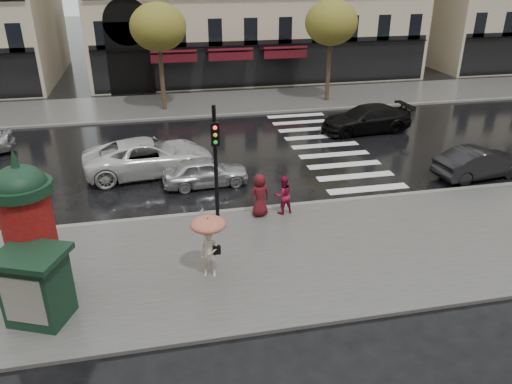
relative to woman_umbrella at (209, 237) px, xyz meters
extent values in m
plane|color=black|center=(1.42, 1.17, -1.46)|extent=(160.00, 160.00, 0.00)
cube|color=#474744|center=(1.42, 0.67, -1.40)|extent=(90.00, 7.00, 0.12)
cube|color=#474744|center=(1.42, 20.17, -1.40)|extent=(90.00, 6.00, 0.12)
cube|color=slate|center=(1.42, 4.17, -1.39)|extent=(90.00, 0.25, 0.14)
cube|color=slate|center=(1.42, 17.17, -1.39)|extent=(90.00, 0.25, 0.14)
cube|color=silver|center=(7.42, 10.77, -1.45)|extent=(3.60, 11.75, 0.01)
cylinder|color=#38281C|center=(-0.58, 19.17, 1.14)|extent=(0.28, 0.28, 5.20)
ellipsoid|color=#5C611E|center=(-0.58, 19.17, 3.74)|extent=(3.40, 3.40, 2.89)
cylinder|color=#38281C|center=(10.42, 19.17, 1.14)|extent=(0.28, 0.28, 5.20)
ellipsoid|color=#5C611E|center=(10.42, 19.17, 3.74)|extent=(3.40, 3.40, 2.89)
imported|color=beige|center=(0.00, 0.00, -0.58)|extent=(0.63, 0.50, 1.52)
cylinder|color=black|center=(0.00, 0.00, -0.07)|extent=(0.02, 0.02, 0.96)
ellipsoid|color=red|center=(0.00, 0.00, 0.44)|extent=(1.06, 1.06, 0.37)
cone|color=black|center=(0.00, 0.00, 0.65)|extent=(0.04, 0.04, 0.08)
cube|color=black|center=(0.22, -0.06, -0.42)|extent=(0.22, 0.10, 0.28)
imported|color=maroon|center=(3.22, 3.57, -0.58)|extent=(0.83, 0.70, 1.51)
imported|color=#561118|center=(2.32, 3.57, -0.51)|extent=(0.93, 0.75, 1.65)
cylinder|color=black|center=(-4.91, 0.20, -1.17)|extent=(1.60, 1.60, 0.34)
cylinder|color=maroon|center=(-4.91, 0.20, 0.44)|extent=(1.37, 1.37, 2.86)
cylinder|color=black|center=(-4.91, 0.20, 1.98)|extent=(1.65, 1.65, 0.29)
ellipsoid|color=black|center=(-4.91, 0.20, 2.10)|extent=(1.42, 1.42, 0.99)
cone|color=black|center=(-4.91, 0.20, 2.84)|extent=(0.23, 0.23, 0.52)
cylinder|color=black|center=(0.65, 2.97, 0.92)|extent=(0.14, 0.14, 4.52)
cube|color=black|center=(0.63, 2.72, 2.28)|extent=(0.29, 0.22, 0.79)
cube|color=black|center=(-4.68, -1.07, -0.39)|extent=(1.79, 1.64, 1.89)
cube|color=black|center=(-4.68, -1.07, 0.65)|extent=(2.14, 2.00, 0.16)
imported|color=silver|center=(0.68, 7.00, -0.83)|extent=(3.77, 1.70, 1.26)
imported|color=black|center=(12.75, 5.37, -0.77)|extent=(4.31, 2.00, 1.37)
imported|color=silver|center=(-1.68, 8.88, -0.66)|extent=(6.04, 3.36, 1.60)
imported|color=black|center=(10.41, 12.52, -0.71)|extent=(5.26, 2.43, 1.49)
camera|label=1|loc=(-1.26, -12.80, 7.49)|focal=35.00mm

